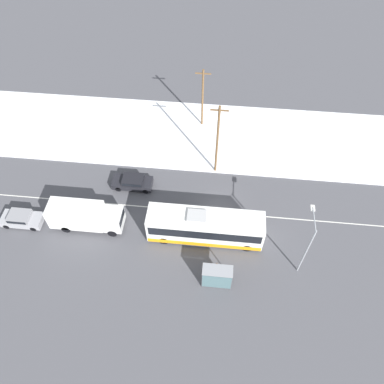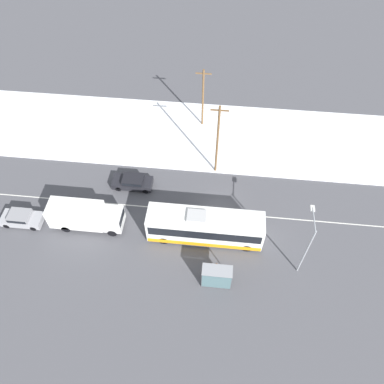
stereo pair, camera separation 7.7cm
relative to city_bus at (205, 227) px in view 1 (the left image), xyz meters
The scene contains 12 objects.
ground_plane 3.70m from the city_bus, 66.95° to the left, with size 120.00×120.00×0.00m, color #4C4C51.
snow_lot 14.58m from the city_bus, 84.94° to the left, with size 80.00×11.89×0.12m.
lane_marking_center 3.70m from the city_bus, 66.95° to the left, with size 60.00×0.12×0.00m.
city_bus is the anchor object (origin of this frame).
box_truck 11.98m from the city_bus, behind, with size 7.27×2.30×2.88m.
sedan_car 10.10m from the city_bus, 146.01° to the left, with size 4.30×1.80×1.39m.
parked_car_near_truck 18.58m from the city_bus, behind, with size 4.10×1.80×1.43m.
pedestrian_at_stop 4.00m from the city_bus, 69.62° to the right, with size 0.56×0.25×1.56m.
bus_shelter 5.22m from the city_bus, 73.95° to the right, with size 2.67×1.20×2.40m.
streetlamp 9.56m from the city_bus, 13.92° to the right, with size 0.36×2.76×6.86m.
utility_pole_roadside 9.33m from the city_bus, 86.87° to the left, with size 1.80×0.24×9.25m.
utility_pole_snowlot 16.71m from the city_bus, 95.86° to the left, with size 1.80×0.24×7.96m.
Camera 1 is at (-0.58, -22.53, 32.07)m, focal length 35.00 mm.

